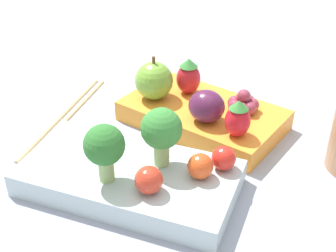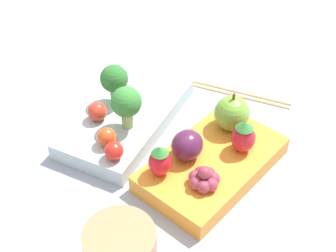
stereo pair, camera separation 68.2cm
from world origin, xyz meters
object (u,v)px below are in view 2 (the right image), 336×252
Objects in this scene: strawberry_0 at (243,136)px; plum at (187,145)px; cherry_tomato_1 at (107,137)px; chopsticks_pair at (225,89)px; bento_box_fruit at (214,162)px; broccoli_floret_0 at (126,103)px; cherry_tomato_2 at (114,151)px; strawberry_1 at (160,161)px; bento_box_savoury at (127,117)px; apple at (232,113)px; cherry_tomato_0 at (97,112)px; broccoli_floret_1 at (114,80)px; grape_cluster at (204,179)px.

strawberry_0 is 0.07m from plum.
cherry_tomato_1 reaches higher than chopsticks_pair.
broccoli_floret_0 is at bearing 96.86° from bento_box_fruit.
strawberry_1 reaches higher than cherry_tomato_2.
cherry_tomato_1 is at bearing 86.83° from strawberry_1.
broccoli_floret_0 is 1.44× the size of strawberry_1.
apple is (0.05, -0.14, 0.04)m from bento_box_savoury.
broccoli_floret_0 reaches higher than cherry_tomato_1.
bento_box_fruit is 8.03× the size of cherry_tomato_1.
bento_box_savoury is 5.39× the size of plum.
strawberry_0 is at bearing -47.12° from plum.
apple is at bearing 45.87° from strawberry_0.
strawberry_1 is at bearing -106.21° from cherry_tomato_0.
broccoli_floret_1 is at bearing 142.92° from chopsticks_pair.
cherry_tomato_2 reaches higher than bento_box_fruit.
cherry_tomato_0 is at bearing 73.79° from strawberry_1.
chopsticks_pair is at bearing -15.26° from cherry_tomato_1.
chopsticks_pair is (0.17, -0.06, -0.06)m from broccoli_floret_0.
apple reaches higher than cherry_tomato_2.
cherry_tomato_0 reaches higher than bento_box_fruit.
broccoli_floret_0 is 0.06m from broccoli_floret_1.
bento_box_fruit is 0.14m from broccoli_floret_0.
cherry_tomato_1 is (-0.08, -0.05, -0.03)m from broccoli_floret_1.
cherry_tomato_2 is 0.44× the size of apple.
cherry_tomato_2 is at bearing 99.02° from strawberry_1.
bento_box_savoury is 0.15m from bento_box_fruit.
broccoli_floret_0 is 1.04× the size of broccoli_floret_1.
broccoli_floret_1 is 1.27× the size of strawberry_0.
cherry_tomato_2 is 0.12× the size of chopsticks_pair.
bento_box_fruit is 0.98× the size of chopsticks_pair.
chopsticks_pair is (0.14, -0.11, -0.06)m from broccoli_floret_1.
broccoli_floret_0 is at bearing -139.04° from bento_box_savoury.
broccoli_floret_1 reaches higher than apple.
bento_box_savoury is 3.64× the size of broccoli_floret_0.
cherry_tomato_0 is (-0.04, -0.00, -0.02)m from broccoli_floret_1.
grape_cluster is at bearing -76.56° from strawberry_1.
plum is (-0.05, 0.05, -0.00)m from strawberry_0.
strawberry_0 is (0.10, -0.13, 0.01)m from cherry_tomato_2.
cherry_tomato_1 is at bearing -162.81° from bento_box_savoury.
cherry_tomato_0 is at bearing 92.06° from plum.
cherry_tomato_1 is 0.54× the size of strawberry_0.
broccoli_floret_0 reaches higher than apple.
strawberry_0 is (0.09, -0.15, 0.01)m from cherry_tomato_1.
chopsticks_pair is at bearing -8.80° from cherry_tomato_2.
broccoli_floret_0 is at bearing -76.56° from cherry_tomato_0.
broccoli_floret_1 is at bearing 92.65° from strawberry_0.
cherry_tomato_0 is 0.57× the size of strawberry_0.
strawberry_0 is (0.05, -0.19, 0.01)m from cherry_tomato_0.
bento_box_fruit is at bearing -94.09° from bento_box_savoury.
broccoli_floret_1 is 2.36× the size of cherry_tomato_1.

